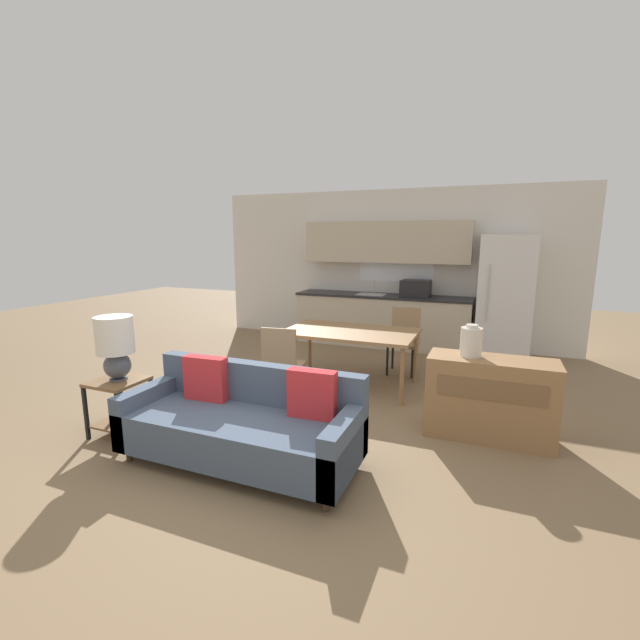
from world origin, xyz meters
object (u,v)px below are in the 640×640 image
Objects in this scene: dining_table at (350,335)px; dining_chair_far_right at (404,337)px; refrigerator at (505,298)px; table_lamp at (115,343)px; credenza at (490,398)px; side_table at (119,398)px; dining_chair_near_left at (282,362)px; couch at (244,423)px; vase at (471,341)px.

dining_chair_far_right is at bearing 57.51° from dining_table.
table_lamp is (-3.41, -4.29, -0.06)m from refrigerator.
table_lamp is at bearing -158.88° from credenza.
dining_chair_far_right is (2.12, 2.98, -0.41)m from table_lamp.
credenza is (3.29, 1.27, 0.02)m from side_table.
dining_chair_near_left is at bearing -119.89° from dining_table.
dining_chair_near_left is at bearing 102.28° from couch.
dining_chair_near_left is at bearing -179.77° from vase.
dining_chair_far_right is at bearing 119.34° from vase.
dining_chair_far_right is (-0.96, 1.70, -0.42)m from vase.
credenza is 1.26× the size of dining_chair_near_left.
dining_table is 2.17m from couch.
dining_table is at bearing 53.40° from side_table.
side_table is at bearing -150.30° from table_lamp.
dining_chair_near_left is (1.10, 1.28, 0.13)m from side_table.
refrigerator is 2.11× the size of dining_chair_far_right.
vase is (3.09, 1.29, 0.55)m from side_table.
vase reaches higher than side_table.
refrigerator is 3.51× the size of side_table.
credenza reaches higher than dining_table.
table_lamp is 0.67× the size of dining_chair_far_right.
side_table is 0.48× the size of credenza.
couch is at bearing 94.16° from dining_chair_near_left.
table_lamp reaches higher than credenza.
table_lamp is 3.68m from dining_chair_far_right.
dining_chair_far_right reaches higher than credenza.
refrigerator reaches higher than credenza.
refrigerator is 1.89m from dining_chair_far_right.
dining_table is 1.74m from vase.
dining_table reaches higher than side_table.
credenza is 2.07m from dining_chair_far_right.
dining_chair_far_right is (-1.28, -1.31, -0.46)m from refrigerator.
refrigerator reaches higher than vase.
dining_table is 2.70m from table_lamp.
table_lamp is at bearing -126.49° from dining_table.
table_lamp is at bearing -125.71° from dining_chair_far_right.
vase is 0.33× the size of dining_chair_near_left.
side_table is 0.90× the size of table_lamp.
credenza is 3.78× the size of vase.
vase is at bearing 175.82° from credenza.
side_table is 3.53m from credenza.
side_table is at bearing -178.24° from couch.
refrigerator is 2.11× the size of dining_chair_near_left.
side_table is 0.54m from table_lamp.
dining_table is 1.04m from dining_chair_near_left.
dining_chair_far_right is (-1.16, 1.72, 0.11)m from credenza.
refrigerator is at bearing 87.59° from credenza.
credenza is 1.26× the size of dining_chair_far_right.
couch is at bearing -104.81° from dining_chair_far_right.
table_lamp is 0.67× the size of dining_chair_near_left.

